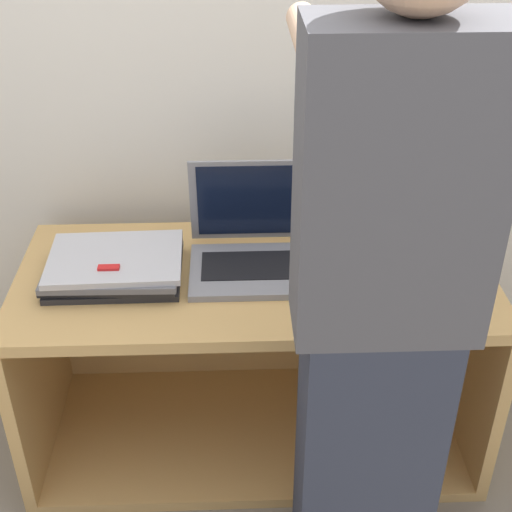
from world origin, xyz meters
TOP-DOWN VIEW (x-y plane):
  - ground_plane at (0.00, 0.00)m, footprint 12.00×12.00m
  - wall_back at (0.00, 0.74)m, footprint 8.00×0.05m
  - cart at (0.00, 0.39)m, footprint 1.40×0.63m
  - laptop_open at (0.00, 0.37)m, footprint 0.38×0.32m
  - laptop_stack_left at (-0.41, 0.31)m, footprint 0.40×0.30m
  - laptop_stack_right at (0.41, 0.32)m, footprint 0.40×0.30m
  - person at (0.26, -0.17)m, footprint 0.40×0.53m
  - inventory_tag at (-0.41, 0.25)m, footprint 0.06×0.02m

SIDE VIEW (x-z plane):
  - ground_plane at x=0.00m, z-range 0.00..0.00m
  - cart at x=0.00m, z-range 0.00..0.65m
  - laptop_stack_left at x=-0.41m, z-range 0.65..0.72m
  - laptop_stack_right at x=0.41m, z-range 0.65..0.72m
  - laptop_open at x=0.00m, z-range 0.56..0.86m
  - inventory_tag at x=-0.41m, z-range 0.72..0.73m
  - person at x=0.26m, z-range 0.01..1.74m
  - wall_back at x=0.00m, z-range 0.00..2.40m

